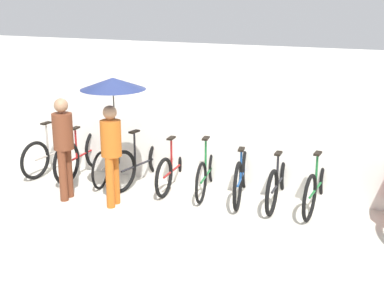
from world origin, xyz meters
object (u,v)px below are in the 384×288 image
at_px(parked_bicycle_1, 82,154).
at_px(parked_bicycle_4, 176,167).
at_px(parked_bicycle_3, 143,162).
at_px(pedestrian_leading, 63,141).
at_px(parked_bicycle_7, 279,180).
at_px(pedestrian_center, 112,106).
at_px(parked_bicycle_0, 55,152).
at_px(parked_bicycle_6, 242,175).
at_px(parked_bicycle_8, 318,185).
at_px(parked_bicycle_5, 208,172).
at_px(parked_bicycle_2, 113,159).

bearing_deg(parked_bicycle_1, parked_bicycle_4, -88.09).
xyz_separation_m(parked_bicycle_3, pedestrian_leading, (-0.82, -1.11, 0.59)).
bearing_deg(parked_bicycle_7, parked_bicycle_1, 89.85).
height_order(parked_bicycle_7, pedestrian_center, pedestrian_center).
height_order(parked_bicycle_1, pedestrian_leading, pedestrian_leading).
height_order(parked_bicycle_1, parked_bicycle_4, parked_bicycle_4).
bearing_deg(parked_bicycle_7, parked_bicycle_0, 89.48).
relative_size(parked_bicycle_0, parked_bicycle_6, 0.97).
xyz_separation_m(parked_bicycle_0, parked_bicycle_3, (1.82, 0.01, 0.02)).
bearing_deg(parked_bicycle_6, pedestrian_center, 108.92).
bearing_deg(parked_bicycle_7, parked_bicycle_8, -90.00).
xyz_separation_m(parked_bicycle_1, parked_bicycle_4, (1.82, 0.09, -0.05)).
distance_m(parked_bicycle_5, parked_bicycle_6, 0.61).
bearing_deg(parked_bicycle_6, parked_bicycle_0, 80.51).
bearing_deg(pedestrian_leading, parked_bicycle_3, 48.17).
distance_m(parked_bicycle_0, pedestrian_leading, 1.61).
bearing_deg(parked_bicycle_1, parked_bicycle_5, -89.75).
xyz_separation_m(parked_bicycle_8, pedestrian_leading, (-3.84, -1.14, 0.60)).
relative_size(parked_bicycle_0, parked_bicycle_4, 1.00).
distance_m(parked_bicycle_0, parked_bicycle_4, 2.42).
bearing_deg(parked_bicycle_4, parked_bicycle_6, -95.87).
distance_m(parked_bicycle_4, parked_bicycle_8, 2.42).
bearing_deg(parked_bicycle_2, parked_bicycle_4, -95.52).
distance_m(parked_bicycle_1, parked_bicycle_8, 4.24).
bearing_deg(parked_bicycle_7, parked_bicycle_3, 89.45).
bearing_deg(parked_bicycle_8, parked_bicycle_1, 94.82).
height_order(parked_bicycle_2, parked_bicycle_3, parked_bicycle_3).
bearing_deg(parked_bicycle_8, parked_bicycle_4, 93.19).
height_order(parked_bicycle_5, pedestrian_center, pedestrian_center).
bearing_deg(parked_bicycle_0, parked_bicycle_2, -80.22).
bearing_deg(parked_bicycle_3, parked_bicycle_2, 98.93).
xyz_separation_m(parked_bicycle_0, parked_bicycle_1, (0.60, -0.02, 0.03)).
xyz_separation_m(parked_bicycle_6, pedestrian_center, (-1.79, -0.96, 1.18)).
height_order(parked_bicycle_3, pedestrian_center, pedestrian_center).
xyz_separation_m(parked_bicycle_7, pedestrian_leading, (-3.24, -1.13, 0.60)).
distance_m(parked_bicycle_0, parked_bicycle_3, 1.82).
bearing_deg(parked_bicycle_6, parked_bicycle_7, -95.94).
distance_m(parked_bicycle_4, parked_bicycle_5, 0.61).
bearing_deg(parked_bicycle_2, pedestrian_leading, 163.15).
height_order(parked_bicycle_2, pedestrian_center, pedestrian_center).
bearing_deg(parked_bicycle_8, parked_bicycle_0, 94.49).
xyz_separation_m(parked_bicycle_4, pedestrian_leading, (-1.42, -1.17, 0.62)).
xyz_separation_m(parked_bicycle_5, parked_bicycle_6, (0.61, -0.04, 0.04)).
relative_size(parked_bicycle_5, pedestrian_center, 0.81).
bearing_deg(parked_bicycle_6, parked_bicycle_2, 79.26).
height_order(parked_bicycle_1, pedestrian_center, pedestrian_center).
height_order(parked_bicycle_4, parked_bicycle_8, parked_bicycle_4).
xyz_separation_m(parked_bicycle_5, pedestrian_center, (-1.18, -1.01, 1.22)).
bearing_deg(pedestrian_leading, parked_bicycle_6, 16.93).
relative_size(pedestrian_leading, pedestrian_center, 0.83).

